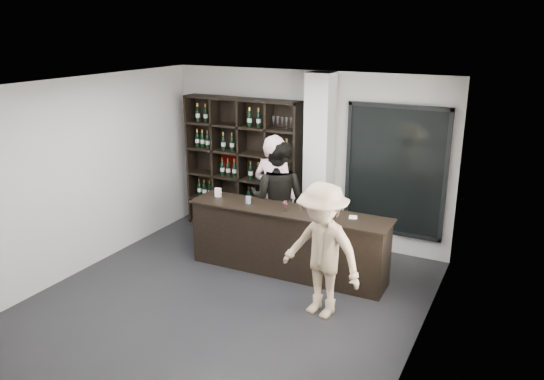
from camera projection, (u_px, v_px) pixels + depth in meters
The scene contains 12 objects.
floor at pixel (223, 305), 7.12m from camera, with size 5.00×5.50×0.01m, color black.
wine_shelf at pixel (242, 166), 9.44m from camera, with size 2.20×0.35×2.40m, color black, non-canonical shape.
structural_column at pixel (319, 163), 8.64m from camera, with size 0.40×0.40×2.90m, color silver.
glass_panel at pixel (395, 171), 8.32m from camera, with size 1.60×0.08×2.10m.
tasting_counter at pixel (288, 241), 7.92m from camera, with size 3.07×0.64×1.01m.
taster_pink at pixel (275, 196), 8.46m from camera, with size 0.72×0.47×1.98m, color beige.
taster_black at pixel (277, 199), 8.45m from camera, with size 0.92×0.72×1.89m, color black.
customer at pixel (322, 251), 6.66m from camera, with size 1.15×0.66×1.78m, color tan.
wine_glass at pixel (285, 205), 7.68m from camera, with size 0.08×0.08×0.19m, color white, non-canonical shape.
spit_cup at pixel (248, 200), 8.02m from camera, with size 0.08×0.08×0.11m, color silver.
napkin_stack at pixel (353, 217), 7.43m from camera, with size 0.11×0.11×0.02m, color white.
card_stand at pixel (218, 192), 8.32m from camera, with size 0.10×0.05×0.14m, color white.
Camera 1 is at (3.46, -5.34, 3.61)m, focal length 35.00 mm.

